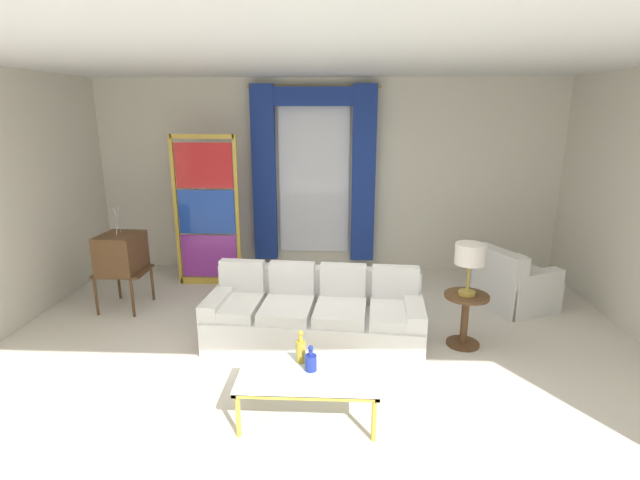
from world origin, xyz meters
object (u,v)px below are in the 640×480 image
at_px(bottle_blue_decanter, 301,350).
at_px(vintage_tv, 121,254).
at_px(stained_glass_divider, 207,215).
at_px(bottle_crystal_tall, 311,361).
at_px(round_side_table, 465,315).
at_px(table_lamp_brass, 470,256).
at_px(armchair_white, 512,286).
at_px(coffee_table, 308,376).
at_px(peacock_figurine, 237,282).
at_px(couch_white_long, 316,316).

height_order(bottle_blue_decanter, vintage_tv, vintage_tv).
bearing_deg(stained_glass_divider, bottle_crystal_tall, -61.12).
relative_size(round_side_table, table_lamp_brass, 1.04).
xyz_separation_m(armchair_white, stained_glass_divider, (-4.21, 0.67, 0.77)).
bearing_deg(coffee_table, bottle_blue_decanter, 113.43).
height_order(vintage_tv, peacock_figurine, vintage_tv).
height_order(couch_white_long, armchair_white, couch_white_long).
xyz_separation_m(couch_white_long, peacock_figurine, (-1.16, 1.27, -0.09)).
relative_size(bottle_blue_decanter, armchair_white, 0.28).
relative_size(vintage_tv, table_lamp_brass, 2.36).
bearing_deg(couch_white_long, bottle_crystal_tall, -88.51).
bearing_deg(coffee_table, vintage_tv, 139.31).
bearing_deg(vintage_tv, coffee_table, -40.69).
xyz_separation_m(bottle_crystal_tall, vintage_tv, (-2.58, 2.17, 0.24)).
relative_size(vintage_tv, peacock_figurine, 2.24).
xyz_separation_m(couch_white_long, table_lamp_brass, (1.64, -0.02, 0.72)).
height_order(bottle_blue_decanter, bottle_crystal_tall, bottle_blue_decanter).
distance_m(bottle_crystal_tall, armchair_white, 3.49).
relative_size(couch_white_long, table_lamp_brass, 4.21).
xyz_separation_m(stained_glass_divider, peacock_figurine, (0.51, -0.49, -0.84)).
xyz_separation_m(bottle_blue_decanter, bottle_crystal_tall, (0.10, -0.13, -0.04)).
bearing_deg(round_side_table, bottle_crystal_tall, -140.75).
xyz_separation_m(coffee_table, table_lamp_brass, (1.62, 1.35, 0.66)).
distance_m(stained_glass_divider, round_side_table, 3.83).
bearing_deg(peacock_figurine, coffee_table, -66.08).
xyz_separation_m(bottle_crystal_tall, armchair_white, (2.50, 2.43, -0.20)).
bearing_deg(bottle_crystal_tall, table_lamp_brass, 39.25).
relative_size(couch_white_long, stained_glass_divider, 1.09).
height_order(vintage_tv, stained_glass_divider, stained_glass_divider).
distance_m(peacock_figurine, round_side_table, 3.09).
relative_size(bottle_crystal_tall, peacock_figurine, 0.38).
bearing_deg(table_lamp_brass, armchair_white, 51.33).
height_order(coffee_table, table_lamp_brass, table_lamp_brass).
relative_size(bottle_blue_decanter, bottle_crystal_tall, 1.31).
relative_size(armchair_white, table_lamp_brass, 1.89).
height_order(couch_white_long, table_lamp_brass, table_lamp_brass).
distance_m(vintage_tv, armchair_white, 5.11).
bearing_deg(coffee_table, round_side_table, 39.73).
relative_size(coffee_table, stained_glass_divider, 0.52).
xyz_separation_m(peacock_figurine, table_lamp_brass, (2.80, -1.29, 0.81)).
height_order(armchair_white, table_lamp_brass, table_lamp_brass).
bearing_deg(armchair_white, table_lamp_brass, -128.67).
bearing_deg(couch_white_long, armchair_white, 23.40).
height_order(vintage_tv, armchair_white, vintage_tv).
height_order(armchair_white, round_side_table, armchair_white).
distance_m(armchair_white, peacock_figurine, 3.70).
bearing_deg(bottle_blue_decanter, coffee_table, -66.57).
distance_m(couch_white_long, coffee_table, 1.37).
distance_m(bottle_crystal_tall, vintage_tv, 3.38).
xyz_separation_m(vintage_tv, armchair_white, (5.08, 0.26, -0.44)).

